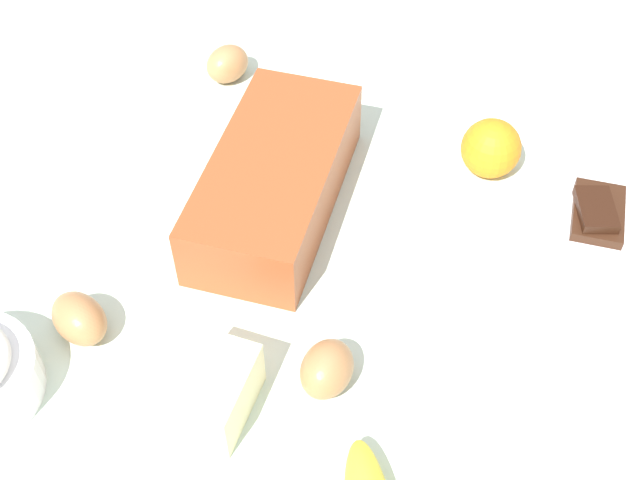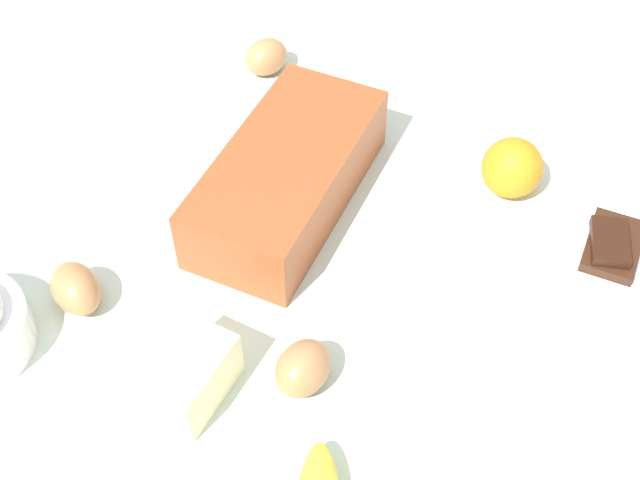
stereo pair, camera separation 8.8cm
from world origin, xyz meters
The scene contains 8 objects.
ground_plane centered at (0.00, 0.00, -0.01)m, with size 2.40×2.40×0.02m, color silver.
loaf_pan centered at (-0.06, -0.08, 0.04)m, with size 0.29×0.16×0.08m.
orange_fruit centered at (-0.21, 0.13, 0.04)m, with size 0.07×0.07×0.07m, color orange.
butter_block centered at (0.20, -0.02, 0.03)m, with size 0.09×0.06×0.06m, color #F4EDB2.
egg_near_butter centered at (0.14, 0.06, 0.02)m, with size 0.05×0.05×0.06m, color #AC7446.
egg_beside_bowl centered at (-0.25, -0.24, 0.02)m, with size 0.05×0.05×0.06m, color #B77B4B.
egg_loose centered at (0.17, -0.19, 0.02)m, with size 0.05×0.05×0.07m, color #AE7547.
chocolate_plate centered at (-0.17, 0.27, 0.01)m, with size 0.13×0.13×0.03m.
Camera 2 is at (0.49, 0.30, 0.71)m, focal length 46.80 mm.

